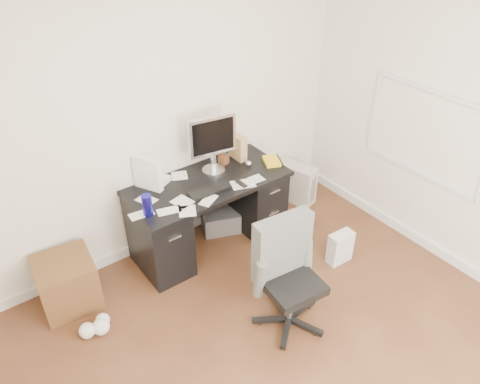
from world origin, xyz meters
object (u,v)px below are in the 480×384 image
at_px(desk, 209,211).
at_px(lcd_monitor, 213,145).
at_px(wicker_basket, 68,283).
at_px(office_chair, 292,279).
at_px(keyboard, 210,190).
at_px(pc_tower, 296,183).

bearing_deg(desk, lcd_monitor, 39.55).
distance_m(lcd_monitor, wicker_basket, 1.74).
distance_m(office_chair, wicker_basket, 1.90).
bearing_deg(keyboard, office_chair, -85.88).
height_order(lcd_monitor, keyboard, lcd_monitor).
height_order(office_chair, pc_tower, office_chair).
height_order(desk, office_chair, office_chair).
bearing_deg(wicker_basket, desk, -2.80).
height_order(office_chair, wicker_basket, office_chair).
relative_size(keyboard, office_chair, 0.39).
bearing_deg(lcd_monitor, desk, -130.90).
relative_size(lcd_monitor, office_chair, 0.59).
xyz_separation_m(lcd_monitor, wicker_basket, (-1.54, -0.04, -0.81)).
height_order(lcd_monitor, pc_tower, lcd_monitor).
height_order(lcd_monitor, wicker_basket, lcd_monitor).
relative_size(desk, office_chair, 1.53).
relative_size(desk, keyboard, 3.88).
bearing_deg(lcd_monitor, office_chair, -87.80).
xyz_separation_m(keyboard, pc_tower, (1.28, 0.23, -0.54)).
relative_size(office_chair, wicker_basket, 2.14).
bearing_deg(lcd_monitor, keyboard, -119.84).
height_order(keyboard, office_chair, office_chair).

